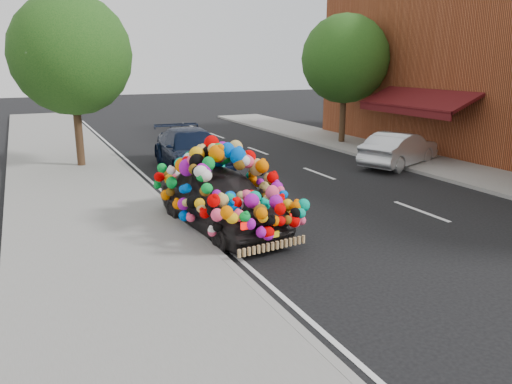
{
  "coord_description": "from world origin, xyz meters",
  "views": [
    {
      "loc": [
        -5.65,
        -9.48,
        3.84
      ],
      "look_at": [
        -1.01,
        0.38,
        0.96
      ],
      "focal_mm": 35.0,
      "sensor_mm": 36.0,
      "label": 1
    }
  ],
  "objects": [
    {
      "name": "tree_far_b",
      "position": [
        8.0,
        10.0,
        3.89
      ],
      "size": [
        4.0,
        4.0,
        5.9
      ],
      "color": "#332114",
      "rests_on": "ground"
    },
    {
      "name": "ground",
      "position": [
        0.0,
        0.0,
        0.0
      ],
      "size": [
        100.0,
        100.0,
        0.0
      ],
      "primitive_type": "plane",
      "color": "black",
      "rests_on": "ground"
    },
    {
      "name": "plush_art_car",
      "position": [
        -1.62,
        0.97,
        1.06
      ],
      "size": [
        2.52,
        4.61,
        2.08
      ],
      "rotation": [
        0.0,
        0.0,
        0.11
      ],
      "color": "black",
      "rests_on": "ground"
    },
    {
      "name": "footpath_far",
      "position": [
        8.2,
        3.0,
        0.06
      ],
      "size": [
        3.0,
        40.0,
        0.12
      ],
      "primitive_type": "cube",
      "color": "gray",
      "rests_on": "ground"
    },
    {
      "name": "navy_sedan",
      "position": [
        -0.23,
        7.45,
        0.73
      ],
      "size": [
        2.33,
        5.12,
        1.45
      ],
      "primitive_type": "imported",
      "rotation": [
        0.0,
        0.0,
        -0.06
      ],
      "color": "black",
      "rests_on": "ground"
    },
    {
      "name": "lane_markings",
      "position": [
        3.6,
        0.0,
        0.01
      ],
      "size": [
        6.0,
        50.0,
        0.01
      ],
      "primitive_type": null,
      "color": "silver",
      "rests_on": "ground"
    },
    {
      "name": "tree_near_sidewalk",
      "position": [
        -3.8,
        9.5,
        4.02
      ],
      "size": [
        4.2,
        4.2,
        6.13
      ],
      "color": "#332114",
      "rests_on": "ground"
    },
    {
      "name": "kerb",
      "position": [
        -2.35,
        0.0,
        0.07
      ],
      "size": [
        0.15,
        60.0,
        0.13
      ],
      "primitive_type": "cube",
      "color": "gray",
      "rests_on": "ground"
    },
    {
      "name": "sidewalk",
      "position": [
        -4.3,
        0.0,
        0.06
      ],
      "size": [
        4.0,
        60.0,
        0.12
      ],
      "primitive_type": "cube",
      "color": "gray",
      "rests_on": "ground"
    },
    {
      "name": "silver_hatchback",
      "position": [
        7.0,
        4.84,
        0.64
      ],
      "size": [
        4.1,
        2.72,
        1.28
      ],
      "primitive_type": "imported",
      "rotation": [
        0.0,
        0.0,
        1.96
      ],
      "color": "#B7BABE",
      "rests_on": "ground"
    }
  ]
}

